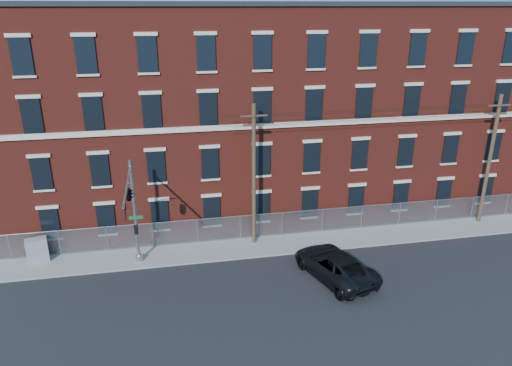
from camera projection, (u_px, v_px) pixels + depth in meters
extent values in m
plane|color=black|center=(239.00, 289.00, 28.48)|extent=(140.00, 140.00, 0.00)
cube|color=gray|center=(387.00, 234.00, 35.19)|extent=(65.00, 3.00, 0.12)
cube|color=maroon|center=(350.00, 105.00, 40.64)|extent=(55.00, 14.00, 16.00)
cube|color=black|center=(357.00, 4.00, 37.76)|extent=(55.30, 14.30, 0.30)
cube|color=beige|center=(386.00, 120.00, 34.04)|extent=(55.00, 0.18, 0.35)
cube|color=black|center=(50.00, 224.00, 31.95)|extent=(1.20, 0.10, 2.20)
cube|color=black|center=(41.00, 174.00, 30.68)|extent=(1.20, 0.10, 2.20)
cube|color=black|center=(32.00, 116.00, 29.33)|extent=(1.20, 0.10, 2.20)
cube|color=black|center=(21.00, 57.00, 28.06)|extent=(1.20, 0.10, 2.20)
cube|color=black|center=(106.00, 219.00, 32.61)|extent=(1.20, 0.10, 2.20)
cube|color=black|center=(100.00, 170.00, 31.33)|extent=(1.20, 0.10, 2.20)
cube|color=black|center=(93.00, 114.00, 29.99)|extent=(1.20, 0.10, 2.20)
cube|color=black|center=(86.00, 55.00, 28.71)|extent=(1.20, 0.10, 2.20)
cube|color=black|center=(160.00, 215.00, 33.26)|extent=(1.20, 0.10, 2.20)
cube|color=black|center=(156.00, 167.00, 31.99)|extent=(1.20, 0.10, 2.20)
cube|color=black|center=(152.00, 111.00, 30.64)|extent=(1.20, 0.10, 2.20)
cube|color=black|center=(147.00, 54.00, 29.37)|extent=(1.20, 0.10, 2.20)
cube|color=black|center=(212.00, 211.00, 33.92)|extent=(1.20, 0.10, 2.20)
cube|color=black|center=(210.00, 164.00, 32.65)|extent=(1.20, 0.10, 2.20)
cube|color=black|center=(208.00, 109.00, 31.30)|extent=(1.20, 0.10, 2.20)
cube|color=black|center=(206.00, 53.00, 30.03)|extent=(1.20, 0.10, 2.20)
cube|color=black|center=(262.00, 207.00, 34.58)|extent=(1.20, 0.10, 2.20)
cube|color=black|center=(262.00, 160.00, 33.30)|extent=(1.20, 0.10, 2.20)
cube|color=black|center=(262.00, 107.00, 31.96)|extent=(1.20, 0.10, 2.20)
cube|color=black|center=(262.00, 52.00, 30.68)|extent=(1.20, 0.10, 2.20)
cube|color=black|center=(310.00, 203.00, 35.23)|extent=(1.20, 0.10, 2.20)
cube|color=black|center=(312.00, 157.00, 33.96)|extent=(1.20, 0.10, 2.20)
cube|color=black|center=(314.00, 105.00, 32.61)|extent=(1.20, 0.10, 2.20)
cube|color=black|center=(316.00, 51.00, 31.34)|extent=(1.20, 0.10, 2.20)
cube|color=black|center=(356.00, 200.00, 35.89)|extent=(1.20, 0.10, 2.20)
cube|color=black|center=(360.00, 154.00, 34.61)|extent=(1.20, 0.10, 2.20)
cube|color=black|center=(364.00, 103.00, 33.27)|extent=(1.20, 0.10, 2.20)
cube|color=black|center=(368.00, 50.00, 31.99)|extent=(1.20, 0.10, 2.20)
cube|color=black|center=(401.00, 196.00, 36.54)|extent=(1.20, 0.10, 2.20)
cube|color=black|center=(406.00, 152.00, 35.27)|extent=(1.20, 0.10, 2.20)
cube|color=black|center=(412.00, 101.00, 33.92)|extent=(1.20, 0.10, 2.20)
cube|color=black|center=(418.00, 49.00, 32.65)|extent=(1.20, 0.10, 2.20)
cube|color=black|center=(444.00, 193.00, 37.20)|extent=(1.20, 0.10, 2.20)
cube|color=black|center=(450.00, 149.00, 35.92)|extent=(1.20, 0.10, 2.20)
cube|color=black|center=(458.00, 99.00, 34.58)|extent=(1.20, 0.10, 2.20)
cube|color=black|center=(466.00, 48.00, 33.30)|extent=(1.20, 0.10, 2.20)
cube|color=black|center=(485.00, 190.00, 37.85)|extent=(1.20, 0.10, 2.20)
cube|color=black|center=(493.00, 146.00, 36.58)|extent=(1.20, 0.10, 2.20)
cube|color=black|center=(502.00, 98.00, 35.23)|extent=(1.20, 0.10, 2.20)
cube|color=black|center=(511.00, 48.00, 33.96)|extent=(1.20, 0.10, 2.20)
cube|color=#A5A8AD|center=(381.00, 215.00, 36.05)|extent=(59.00, 0.02, 1.80)
cylinder|color=#9EA0A5|center=(382.00, 205.00, 35.73)|extent=(59.00, 0.04, 0.04)
cylinder|color=#9EA0A5|center=(10.00, 247.00, 31.33)|extent=(0.06, 0.06, 1.85)
cylinder|color=#9EA0A5|center=(59.00, 243.00, 31.88)|extent=(0.06, 0.06, 1.85)
cylinder|color=#9EA0A5|center=(107.00, 239.00, 32.44)|extent=(0.06, 0.06, 1.85)
cylinder|color=#9EA0A5|center=(153.00, 235.00, 32.99)|extent=(0.06, 0.06, 1.85)
cylinder|color=#9EA0A5|center=(197.00, 231.00, 33.55)|extent=(0.06, 0.06, 1.85)
cylinder|color=#9EA0A5|center=(240.00, 227.00, 34.10)|extent=(0.06, 0.06, 1.85)
cylinder|color=#9EA0A5|center=(282.00, 224.00, 34.66)|extent=(0.06, 0.06, 1.85)
cylinder|color=#9EA0A5|center=(322.00, 220.00, 35.21)|extent=(0.06, 0.06, 1.85)
cylinder|color=#9EA0A5|center=(362.00, 217.00, 35.77)|extent=(0.06, 0.06, 1.85)
cylinder|color=#9EA0A5|center=(399.00, 214.00, 36.32)|extent=(0.06, 0.06, 1.85)
cylinder|color=#9EA0A5|center=(436.00, 211.00, 36.88)|extent=(0.06, 0.06, 1.85)
cylinder|color=#9EA0A5|center=(472.00, 208.00, 37.43)|extent=(0.06, 0.06, 1.85)
cylinder|color=#9EA0A5|center=(507.00, 205.00, 37.99)|extent=(0.06, 0.06, 1.85)
cylinder|color=#9EA0A5|center=(135.00, 212.00, 30.25)|extent=(0.22, 0.22, 7.00)
cylinder|color=#9EA0A5|center=(139.00, 258.00, 31.42)|extent=(0.50, 0.50, 0.40)
cylinder|color=#9EA0A5|center=(127.00, 185.00, 26.17)|extent=(0.14, 6.50, 0.14)
cylinder|color=#9EA0A5|center=(131.00, 189.00, 28.41)|extent=(0.08, 2.18, 1.56)
cube|color=#0C592D|center=(136.00, 218.00, 30.23)|extent=(0.90, 0.03, 0.22)
cube|color=black|center=(136.00, 229.00, 30.41)|extent=(0.25, 0.25, 0.60)
imported|color=black|center=(125.00, 213.00, 24.03)|extent=(0.16, 0.20, 1.00)
imported|color=black|center=(128.00, 193.00, 26.60)|extent=(0.53, 2.48, 1.00)
cylinder|color=#4E3A27|center=(254.00, 177.00, 32.16)|extent=(0.28, 0.28, 10.00)
cube|color=#4E3A27|center=(254.00, 116.00, 30.68)|extent=(1.80, 0.12, 0.12)
cube|color=#4E3A27|center=(254.00, 125.00, 30.89)|extent=(1.40, 0.12, 0.12)
cylinder|color=#4E3A27|center=(489.00, 161.00, 35.38)|extent=(0.28, 0.28, 10.00)
cube|color=#4E3A27|center=(500.00, 105.00, 33.89)|extent=(1.80, 0.12, 0.12)
cube|color=#4E3A27|center=(498.00, 114.00, 34.11)|extent=(1.40, 0.12, 0.12)
cylinder|color=black|center=(502.00, 106.00, 33.62)|extent=(40.00, 0.02, 0.02)
cylinder|color=black|center=(497.00, 105.00, 34.17)|extent=(40.00, 0.02, 0.02)
cylinder|color=black|center=(498.00, 114.00, 34.11)|extent=(40.00, 0.02, 0.02)
imported|color=black|center=(335.00, 265.00, 29.49)|extent=(4.57, 6.68, 1.70)
cube|color=gray|center=(37.00, 250.00, 31.06)|extent=(1.45, 0.96, 1.67)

